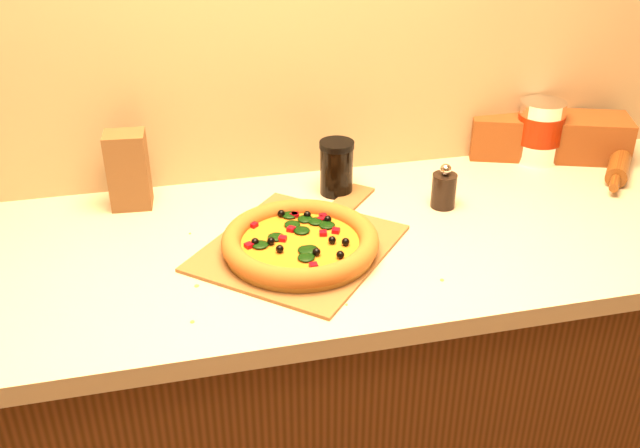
{
  "coord_description": "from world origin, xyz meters",
  "views": [
    {
      "loc": [
        -0.27,
        0.16,
        1.66
      ],
      "look_at": [
        0.02,
        1.38,
        0.96
      ],
      "focal_mm": 40.0,
      "sensor_mm": 36.0,
      "label": 1
    }
  ],
  "objects": [
    {
      "name": "countertop",
      "position": [
        0.0,
        1.43,
        0.88
      ],
      "size": [
        2.84,
        0.68,
        0.04
      ],
      "primitive_type": "cube",
      "color": "beige",
      "rests_on": "cabinet"
    },
    {
      "name": "pepper_grinder",
      "position": [
        0.34,
        1.5,
        0.94
      ],
      "size": [
        0.06,
        0.06,
        0.11
      ],
      "color": "black",
      "rests_on": "countertop"
    },
    {
      "name": "pizza",
      "position": [
        -0.02,
        1.37,
        0.93
      ],
      "size": [
        0.32,
        0.32,
        0.05
      ],
      "color": "#B7752D",
      "rests_on": "pizza_peel"
    },
    {
      "name": "coffee_canister",
      "position": [
        0.67,
        1.69,
        0.98
      ],
      "size": [
        0.12,
        0.12,
        0.16
      ],
      "color": "silver",
      "rests_on": "countertop"
    },
    {
      "name": "pizza_peel",
      "position": [
        -0.01,
        1.4,
        0.9
      ],
      "size": [
        0.5,
        0.51,
        0.01
      ],
      "rotation": [
        0.0,
        0.0,
        -0.72
      ],
      "color": "brown",
      "rests_on": "countertop"
    },
    {
      "name": "bread_bag",
      "position": [
        0.71,
        1.71,
        0.96
      ],
      "size": [
        0.42,
        0.26,
        0.11
      ],
      "primitive_type": "cube",
      "rotation": [
        0.0,
        0.0,
        -0.35
      ],
      "color": "brown",
      "rests_on": "countertop"
    },
    {
      "name": "rolling_pin",
      "position": [
        0.85,
        1.59,
        0.93
      ],
      "size": [
        0.25,
        0.31,
        0.05
      ],
      "rotation": [
        0.0,
        0.0,
        0.9
      ],
      "color": "#5D2C10",
      "rests_on": "countertop"
    },
    {
      "name": "paper_bag",
      "position": [
        -0.35,
        1.66,
        0.99
      ],
      "size": [
        0.09,
        0.08,
        0.18
      ],
      "primitive_type": "cube",
      "rotation": [
        0.0,
        0.0,
        -0.08
      ],
      "color": "brown",
      "rests_on": "countertop"
    },
    {
      "name": "dark_jar",
      "position": [
        0.12,
        1.62,
        0.97
      ],
      "size": [
        0.08,
        0.08,
        0.13
      ],
      "color": "black",
      "rests_on": "countertop"
    },
    {
      "name": "cabinet",
      "position": [
        0.0,
        1.43,
        0.43
      ],
      "size": [
        2.8,
        0.65,
        0.86
      ],
      "primitive_type": "cube",
      "color": "#47280F",
      "rests_on": "ground"
    }
  ]
}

